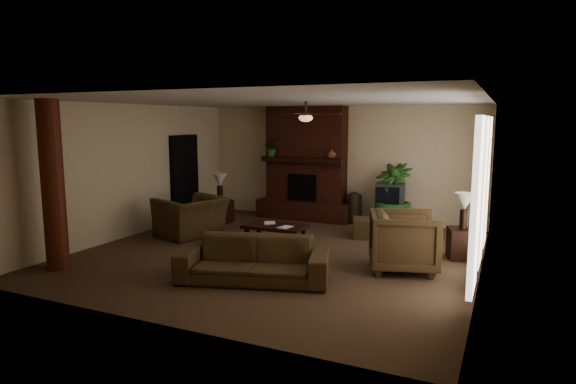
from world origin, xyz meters
The scene contains 23 objects.
room_shell centered at (0.00, 0.00, 1.40)m, with size 7.00×7.00×7.00m.
fireplace centered at (-0.80, 3.22, 1.16)m, with size 2.40×0.70×2.80m.
windows centered at (3.45, 0.20, 1.35)m, with size 0.08×3.65×2.35m.
log_column centered at (-2.95, -2.40, 1.40)m, with size 0.36×0.36×2.80m, color maroon.
doorway centered at (-3.44, 1.80, 1.05)m, with size 0.10×1.00×2.10m, color black.
ceiling_fan centered at (0.40, 0.30, 2.53)m, with size 1.35×1.35×0.37m.
sofa centered at (0.32, -1.59, 0.45)m, with size 2.31×0.67×0.90m, color #4D3921.
armchair_left centered at (-2.29, 0.42, 0.56)m, with size 1.28×0.83×1.12m, color #4D3921.
armchair_right centered at (2.32, -0.10, 0.54)m, with size 1.05×0.98×1.08m, color #4D3921.
coffee_table centered at (-0.28, 0.42, 0.37)m, with size 1.20×0.70×0.43m.
ottoman centered at (1.17, 1.90, 0.20)m, with size 0.60×0.60×0.40m, color #4D3921.
tv_stand centered at (1.41, 3.13, 0.25)m, with size 0.85×0.50×0.50m, color #B5B5B7.
tv centered at (1.36, 3.10, 0.76)m, with size 0.72×0.62×0.52m.
floor_vase centered at (0.50, 3.15, 0.43)m, with size 0.34×0.34×0.77m.
floor_plant centered at (1.45, 3.00, 0.42)m, with size 0.84×1.49×0.84m, color #2A5923.
side_table_left centered at (-2.49, 1.87, 0.28)m, with size 0.50×0.50×0.55m, color black.
lamp_left centered at (-2.47, 1.87, 1.00)m, with size 0.38×0.38×0.65m.
side_table_right centered at (3.15, 1.04, 0.28)m, with size 0.50×0.50×0.55m, color black.
lamp_right centered at (3.15, 0.98, 1.00)m, with size 0.39×0.39×0.65m.
mantel_plant centered at (-1.59, 2.91, 1.72)m, with size 0.38×0.42×0.33m, color #2A5923.
mantel_vase centered at (-0.04, 2.97, 1.67)m, with size 0.22×0.23×0.22m, color brown.
book_a centered at (-0.52, 0.40, 0.57)m, with size 0.22×0.03×0.29m, color #999999.
book_b centered at (-0.09, 0.27, 0.58)m, with size 0.21×0.02×0.29m, color #999999.
Camera 1 is at (3.81, -7.96, 2.46)m, focal length 30.31 mm.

